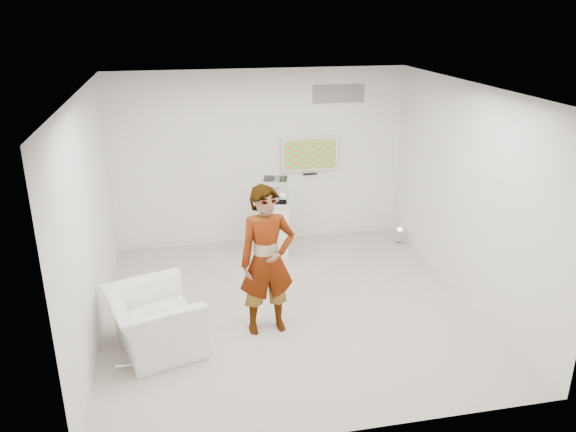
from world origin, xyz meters
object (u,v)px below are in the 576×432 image
at_px(person, 267,261).
at_px(pedestal, 276,229).
at_px(armchair, 154,321).
at_px(tv, 310,154).
at_px(floor_uplight, 399,236).

relative_size(person, pedestal, 1.97).
bearing_deg(pedestal, armchair, -129.32).
bearing_deg(armchair, person, -99.84).
bearing_deg(tv, floor_uplight, -24.21).
distance_m(person, floor_uplight, 3.63).
bearing_deg(person, tv, 61.53).
xyz_separation_m(person, floor_uplight, (2.72, 2.26, -0.82)).
relative_size(tv, pedestal, 1.01).
bearing_deg(floor_uplight, armchair, -149.74).
height_order(tv, floor_uplight, tv).
distance_m(armchair, pedestal, 3.04).
distance_m(person, armchair, 1.54).
bearing_deg(armchair, pedestal, -55.56).
height_order(tv, armchair, tv).
xyz_separation_m(tv, person, (-1.25, -2.92, -0.58)).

